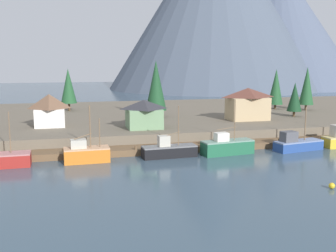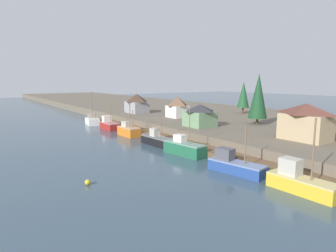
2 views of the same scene
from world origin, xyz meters
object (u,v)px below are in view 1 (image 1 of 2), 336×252
fishing_boat_orange (86,153)px  house_green (144,114)px  conifer_back_left (156,85)px  channel_buoy (332,186)px  conifer_near_right (276,87)px  house_white (50,110)px  fishing_boat_blue (297,144)px  conifer_mid_right (307,86)px  fishing_boat_green (227,146)px  house_tan (248,104)px  fishing_boat_black (169,150)px  conifer_near_left (68,86)px  fishing_boat_red (3,158)px  conifer_mid_left (295,97)px

fishing_boat_orange → house_green: fishing_boat_orange is taller
conifer_back_left → channel_buoy: size_ratio=17.02×
conifer_near_right → house_white: bearing=-164.4°
fishing_boat_blue → house_white: house_white is taller
fishing_boat_orange → conifer_mid_right: (53.50, 28.95, 7.12)m
fishing_boat_green → house_tan: 21.56m
fishing_boat_black → conifer_near_left: (-14.15, 41.31, 7.36)m
conifer_near_left → fishing_boat_red: bearing=-102.5°
fishing_boat_black → house_white: (-17.70, 18.12, 4.48)m
house_white → conifer_near_left: 23.63m
fishing_boat_red → conifer_mid_right: 71.15m
fishing_boat_blue → conifer_back_left: size_ratio=0.71×
house_tan → channel_buoy: (-6.49, -36.65, -5.43)m
fishing_boat_black → conifer_near_right: bearing=39.9°
fishing_boat_blue → conifer_mid_left: conifer_mid_left is taller
conifer_near_right → conifer_mid_right: size_ratio=0.94×
fishing_boat_blue → conifer_mid_left: (11.36, 20.07, 5.60)m
fishing_boat_red → conifer_mid_right: size_ratio=0.73×
fishing_boat_blue → house_tan: bearing=81.7°
fishing_boat_green → conifer_near_left: 48.26m
fishing_boat_orange → conifer_mid_right: bearing=26.5°
house_green → channel_buoy: size_ratio=8.92×
fishing_boat_black → house_white: size_ratio=1.41×
fishing_boat_green → conifer_mid_right: (32.08, 29.20, 7.14)m
house_white → channel_buoy: house_white is taller
fishing_boat_orange → conifer_mid_left: conifer_mid_left is taller
fishing_boat_blue → conifer_near_right: 37.02m
fishing_boat_green → conifer_back_left: size_ratio=0.71×
house_white → conifer_mid_right: size_ratio=0.57×
conifer_mid_right → house_green: bearing=-158.9°
house_white → channel_buoy: 49.46m
fishing_boat_blue → conifer_near_right: size_ratio=0.87×
house_white → conifer_mid_right: 60.03m
conifer_near_right → fishing_boat_green: bearing=-128.2°
fishing_boat_blue → channel_buoy: fishing_boat_blue is taller
conifer_back_left → conifer_near_right: bearing=12.5°
fishing_boat_blue → fishing_boat_red: bearing=169.7°
fishing_boat_blue → conifer_mid_right: size_ratio=0.82×
house_tan → conifer_near_left: size_ratio=0.82×
fishing_boat_green → conifer_near_right: conifer_near_right is taller
house_white → conifer_near_left: bearing=81.3°
fishing_boat_green → fishing_boat_blue: size_ratio=1.00×
house_green → conifer_near_left: bearing=113.7°
house_green → conifer_near_left: (-12.72, 28.92, 3.33)m
conifer_near_right → fishing_boat_blue: bearing=-113.0°
fishing_boat_black → conifer_back_left: size_ratio=0.70×
fishing_boat_orange → house_white: bearing=104.9°
house_white → conifer_near_left: size_ratio=0.59×
house_white → fishing_boat_red: bearing=-107.1°
conifer_mid_right → conifer_mid_left: bearing=-133.2°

